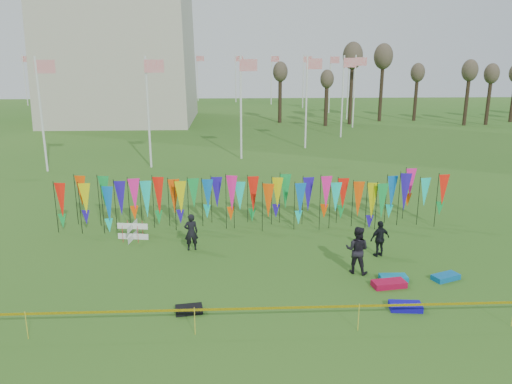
{
  "coord_description": "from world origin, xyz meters",
  "views": [
    {
      "loc": [
        -0.7,
        -15.58,
        8.16
      ],
      "look_at": [
        0.33,
        6.0,
        2.15
      ],
      "focal_mm": 35.0,
      "sensor_mm": 36.0,
      "label": 1
    }
  ],
  "objects_px": {
    "person_left": "(191,232)",
    "kite_bag_black": "(189,310)",
    "kite_bag_blue": "(405,306)",
    "kite_bag_red": "(389,284)",
    "person_mid": "(357,250)",
    "kite_bag_turquoise": "(393,278)",
    "kite_bag_teal": "(446,277)",
    "person_right": "(380,239)",
    "box_kite": "(133,231)"
  },
  "relations": [
    {
      "from": "person_right",
      "to": "kite_bag_red",
      "type": "relative_size",
      "value": 1.29
    },
    {
      "from": "box_kite",
      "to": "person_left",
      "type": "xyz_separation_m",
      "value": [
        2.75,
        -1.36,
        0.41
      ]
    },
    {
      "from": "person_left",
      "to": "person_mid",
      "type": "relative_size",
      "value": 0.87
    },
    {
      "from": "kite_bag_turquoise",
      "to": "kite_bag_red",
      "type": "relative_size",
      "value": 0.84
    },
    {
      "from": "person_mid",
      "to": "kite_bag_turquoise",
      "type": "relative_size",
      "value": 1.86
    },
    {
      "from": "person_mid",
      "to": "kite_bag_turquoise",
      "type": "xyz_separation_m",
      "value": [
        1.22,
        -0.78,
        -0.83
      ]
    },
    {
      "from": "person_right",
      "to": "kite_bag_teal",
      "type": "height_order",
      "value": "person_right"
    },
    {
      "from": "kite_bag_black",
      "to": "kite_bag_teal",
      "type": "distance_m",
      "value": 9.61
    },
    {
      "from": "person_mid",
      "to": "kite_bag_black",
      "type": "xyz_separation_m",
      "value": [
        -6.19,
        -2.8,
        -0.83
      ]
    },
    {
      "from": "kite_bag_turquoise",
      "to": "kite_bag_black",
      "type": "xyz_separation_m",
      "value": [
        -7.41,
        -2.02,
        0.0
      ]
    },
    {
      "from": "box_kite",
      "to": "person_left",
      "type": "height_order",
      "value": "person_left"
    },
    {
      "from": "kite_bag_turquoise",
      "to": "kite_bag_teal",
      "type": "xyz_separation_m",
      "value": [
        1.98,
        -0.0,
        -0.0
      ]
    },
    {
      "from": "kite_bag_turquoise",
      "to": "kite_bag_teal",
      "type": "bearing_deg",
      "value": -0.14
    },
    {
      "from": "person_left",
      "to": "kite_bag_teal",
      "type": "height_order",
      "value": "person_left"
    },
    {
      "from": "box_kite",
      "to": "person_right",
      "type": "relative_size",
      "value": 0.52
    },
    {
      "from": "person_left",
      "to": "kite_bag_teal",
      "type": "distance_m",
      "value": 10.32
    },
    {
      "from": "kite_bag_red",
      "to": "kite_bag_black",
      "type": "distance_m",
      "value": 7.25
    },
    {
      "from": "person_mid",
      "to": "kite_bag_turquoise",
      "type": "height_order",
      "value": "person_mid"
    },
    {
      "from": "kite_bag_red",
      "to": "kite_bag_teal",
      "type": "height_order",
      "value": "kite_bag_red"
    },
    {
      "from": "person_left",
      "to": "kite_bag_turquoise",
      "type": "distance_m",
      "value": 8.47
    },
    {
      "from": "kite_bag_black",
      "to": "kite_bag_blue",
      "type": "bearing_deg",
      "value": -1.18
    },
    {
      "from": "person_right",
      "to": "kite_bag_teal",
      "type": "distance_m",
      "value": 3.06
    },
    {
      "from": "kite_bag_teal",
      "to": "person_left",
      "type": "bearing_deg",
      "value": 160.76
    },
    {
      "from": "person_right",
      "to": "kite_bag_red",
      "type": "height_order",
      "value": "person_right"
    },
    {
      "from": "kite_bag_turquoise",
      "to": "kite_bag_black",
      "type": "distance_m",
      "value": 7.68
    },
    {
      "from": "kite_bag_blue",
      "to": "person_right",
      "type": "bearing_deg",
      "value": 84.8
    },
    {
      "from": "kite_bag_red",
      "to": "kite_bag_teal",
      "type": "distance_m",
      "value": 2.36
    },
    {
      "from": "box_kite",
      "to": "person_mid",
      "type": "bearing_deg",
      "value": -23.2
    },
    {
      "from": "box_kite",
      "to": "person_right",
      "type": "bearing_deg",
      "value": -12.84
    },
    {
      "from": "kite_bag_blue",
      "to": "kite_bag_red",
      "type": "relative_size",
      "value": 0.87
    },
    {
      "from": "kite_bag_teal",
      "to": "kite_bag_black",
      "type": "bearing_deg",
      "value": -167.89
    },
    {
      "from": "person_left",
      "to": "kite_bag_turquoise",
      "type": "xyz_separation_m",
      "value": [
        7.74,
        -3.39,
        -0.71
      ]
    },
    {
      "from": "kite_bag_blue",
      "to": "kite_bag_teal",
      "type": "relative_size",
      "value": 1.0
    },
    {
      "from": "person_mid",
      "to": "kite_bag_red",
      "type": "height_order",
      "value": "person_mid"
    },
    {
      "from": "person_left",
      "to": "kite_bag_blue",
      "type": "height_order",
      "value": "person_left"
    },
    {
      "from": "box_kite",
      "to": "person_mid",
      "type": "relative_size",
      "value": 0.43
    },
    {
      "from": "person_left",
      "to": "kite_bag_blue",
      "type": "distance_m",
      "value": 9.32
    },
    {
      "from": "kite_bag_turquoise",
      "to": "kite_bag_black",
      "type": "bearing_deg",
      "value": -164.75
    },
    {
      "from": "person_mid",
      "to": "kite_bag_red",
      "type": "bearing_deg",
      "value": 150.46
    },
    {
      "from": "box_kite",
      "to": "kite_bag_red",
      "type": "xyz_separation_m",
      "value": [
        10.16,
        -5.24,
        -0.29
      ]
    },
    {
      "from": "kite_bag_blue",
      "to": "kite_bag_black",
      "type": "relative_size",
      "value": 1.19
    },
    {
      "from": "kite_bag_red",
      "to": "person_mid",
      "type": "bearing_deg",
      "value": 125.37
    },
    {
      "from": "person_left",
      "to": "kite_bag_black",
      "type": "height_order",
      "value": "person_left"
    },
    {
      "from": "person_left",
      "to": "person_right",
      "type": "height_order",
      "value": "person_left"
    },
    {
      "from": "kite_bag_blue",
      "to": "kite_bag_black",
      "type": "height_order",
      "value": "kite_bag_blue"
    },
    {
      "from": "person_mid",
      "to": "kite_bag_teal",
      "type": "height_order",
      "value": "person_mid"
    },
    {
      "from": "kite_bag_black",
      "to": "person_mid",
      "type": "bearing_deg",
      "value": 24.32
    },
    {
      "from": "box_kite",
      "to": "person_mid",
      "type": "distance_m",
      "value": 10.09
    },
    {
      "from": "kite_bag_teal",
      "to": "kite_bag_blue",
      "type": "bearing_deg",
      "value": -136.37
    },
    {
      "from": "person_mid",
      "to": "kite_bag_red",
      "type": "relative_size",
      "value": 1.56
    }
  ]
}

